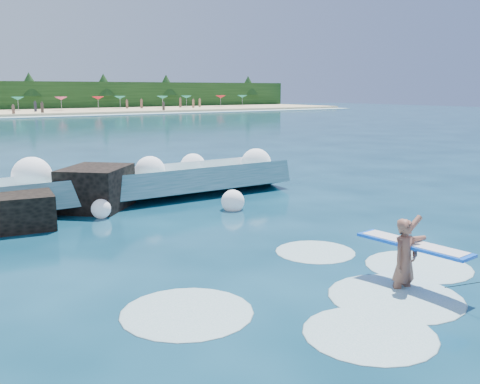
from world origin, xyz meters
The scene contains 5 objects.
ground centered at (0.00, 0.00, 0.00)m, with size 200.00×200.00×0.00m, color #072939.
breaking_wave centered at (-1.10, 8.02, 0.49)m, with size 16.12×2.59×1.39m.
surfer_with_board centered at (2.13, -2.60, 0.61)m, with size 0.94×2.85×1.64m.
wave_spray centered at (-1.73, 7.89, 0.88)m, with size 15.41×4.58×1.88m.
surf_foam centered at (1.29, -2.12, 0.00)m, with size 8.62×5.61×0.12m.
Camera 1 is at (-5.84, -8.72, 3.71)m, focal length 40.00 mm.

